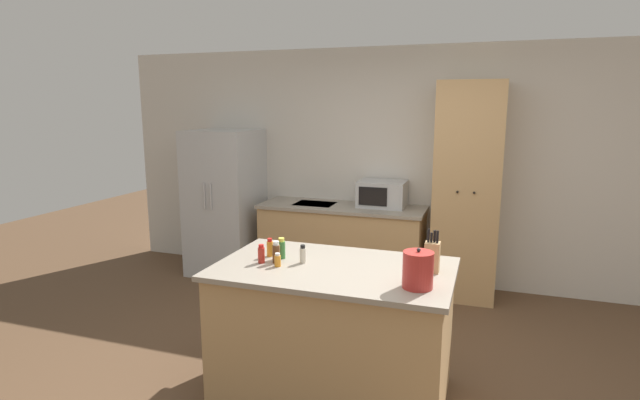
{
  "coord_description": "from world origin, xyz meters",
  "views": [
    {
      "loc": [
        0.74,
        -3.18,
        1.97
      ],
      "look_at": [
        -0.83,
        1.4,
        1.05
      ],
      "focal_mm": 28.0,
      "sensor_mm": 36.0,
      "label": 1
    }
  ],
  "objects_px": {
    "spice_bottle_tall_dark": "(278,260)",
    "spice_bottle_green_herb": "(270,248)",
    "pantry_cabinet": "(467,192)",
    "spice_bottle_short_red": "(281,249)",
    "knife_block": "(432,256)",
    "kettle": "(418,270)",
    "spice_bottle_pale_salt": "(276,253)",
    "spice_bottle_orange_cap": "(261,254)",
    "spice_bottle_amber_oil": "(303,255)",
    "refrigerator": "(225,202)",
    "microwave": "(382,194)"
  },
  "relations": [
    {
      "from": "spice_bottle_tall_dark",
      "to": "spice_bottle_green_herb",
      "type": "bearing_deg",
      "value": 126.8
    },
    {
      "from": "pantry_cabinet",
      "to": "spice_bottle_short_red",
      "type": "distance_m",
      "value": 2.42
    },
    {
      "from": "knife_block",
      "to": "spice_bottle_tall_dark",
      "type": "height_order",
      "value": "knife_block"
    },
    {
      "from": "knife_block",
      "to": "spice_bottle_tall_dark",
      "type": "xyz_separation_m",
      "value": [
        -0.98,
        -0.22,
        -0.06
      ]
    },
    {
      "from": "spice_bottle_short_red",
      "to": "kettle",
      "type": "height_order",
      "value": "kettle"
    },
    {
      "from": "spice_bottle_pale_salt",
      "to": "spice_bottle_orange_cap",
      "type": "distance_m",
      "value": 0.1
    },
    {
      "from": "kettle",
      "to": "spice_bottle_amber_oil",
      "type": "bearing_deg",
      "value": 164.79
    },
    {
      "from": "refrigerator",
      "to": "spice_bottle_amber_oil",
      "type": "bearing_deg",
      "value": -49.53
    },
    {
      "from": "refrigerator",
      "to": "spice_bottle_tall_dark",
      "type": "relative_size",
      "value": 18.58
    },
    {
      "from": "spice_bottle_pale_salt",
      "to": "kettle",
      "type": "distance_m",
      "value": 0.99
    },
    {
      "from": "spice_bottle_pale_salt",
      "to": "spice_bottle_short_red",
      "type": "bearing_deg",
      "value": 93.02
    },
    {
      "from": "spice_bottle_tall_dark",
      "to": "spice_bottle_short_red",
      "type": "xyz_separation_m",
      "value": [
        -0.05,
        0.17,
        0.03
      ]
    },
    {
      "from": "spice_bottle_short_red",
      "to": "spice_bottle_amber_oil",
      "type": "height_order",
      "value": "spice_bottle_short_red"
    },
    {
      "from": "microwave",
      "to": "spice_bottle_amber_oil",
      "type": "relative_size",
      "value": 4.01
    },
    {
      "from": "spice_bottle_tall_dark",
      "to": "spice_bottle_amber_oil",
      "type": "relative_size",
      "value": 0.72
    },
    {
      "from": "refrigerator",
      "to": "knife_block",
      "type": "bearing_deg",
      "value": -37.13
    },
    {
      "from": "spice_bottle_amber_oil",
      "to": "spice_bottle_tall_dark",
      "type": "bearing_deg",
      "value": -136.92
    },
    {
      "from": "spice_bottle_tall_dark",
      "to": "spice_bottle_pale_salt",
      "type": "bearing_deg",
      "value": 119.73
    },
    {
      "from": "spice_bottle_tall_dark",
      "to": "spice_bottle_amber_oil",
      "type": "distance_m",
      "value": 0.18
    },
    {
      "from": "spice_bottle_short_red",
      "to": "spice_bottle_pale_salt",
      "type": "relative_size",
      "value": 0.99
    },
    {
      "from": "refrigerator",
      "to": "spice_bottle_short_red",
      "type": "height_order",
      "value": "refrigerator"
    },
    {
      "from": "pantry_cabinet",
      "to": "spice_bottle_tall_dark",
      "type": "bearing_deg",
      "value": -115.25
    },
    {
      "from": "refrigerator",
      "to": "knife_block",
      "type": "relative_size",
      "value": 6.03
    },
    {
      "from": "spice_bottle_short_red",
      "to": "spice_bottle_orange_cap",
      "type": "height_order",
      "value": "spice_bottle_short_red"
    },
    {
      "from": "spice_bottle_amber_oil",
      "to": "spice_bottle_orange_cap",
      "type": "relative_size",
      "value": 0.99
    },
    {
      "from": "knife_block",
      "to": "spice_bottle_tall_dark",
      "type": "bearing_deg",
      "value": -167.3
    },
    {
      "from": "microwave",
      "to": "spice_bottle_orange_cap",
      "type": "distance_m",
      "value": 2.35
    },
    {
      "from": "spice_bottle_tall_dark",
      "to": "spice_bottle_amber_oil",
      "type": "xyz_separation_m",
      "value": [
        0.13,
        0.12,
        0.02
      ]
    },
    {
      "from": "knife_block",
      "to": "spice_bottle_tall_dark",
      "type": "distance_m",
      "value": 1.0
    },
    {
      "from": "microwave",
      "to": "pantry_cabinet",
      "type": "bearing_deg",
      "value": -3.8
    },
    {
      "from": "refrigerator",
      "to": "kettle",
      "type": "relative_size",
      "value": 7.02
    },
    {
      "from": "microwave",
      "to": "knife_block",
      "type": "distance_m",
      "value": 2.28
    },
    {
      "from": "spice_bottle_short_red",
      "to": "spice_bottle_orange_cap",
      "type": "xyz_separation_m",
      "value": [
        -0.09,
        -0.14,
        -0.01
      ]
    },
    {
      "from": "spice_bottle_pale_salt",
      "to": "spice_bottle_orange_cap",
      "type": "xyz_separation_m",
      "value": [
        -0.09,
        -0.04,
        -0.01
      ]
    },
    {
      "from": "pantry_cabinet",
      "to": "knife_block",
      "type": "bearing_deg",
      "value": -92.98
    },
    {
      "from": "pantry_cabinet",
      "to": "spice_bottle_pale_salt",
      "type": "distance_m",
      "value": 2.5
    },
    {
      "from": "refrigerator",
      "to": "spice_bottle_amber_oil",
      "type": "height_order",
      "value": "refrigerator"
    },
    {
      "from": "spice_bottle_tall_dark",
      "to": "spice_bottle_short_red",
      "type": "distance_m",
      "value": 0.18
    },
    {
      "from": "spice_bottle_tall_dark",
      "to": "spice_bottle_short_red",
      "type": "height_order",
      "value": "spice_bottle_short_red"
    },
    {
      "from": "spice_bottle_orange_cap",
      "to": "kettle",
      "type": "height_order",
      "value": "kettle"
    },
    {
      "from": "microwave",
      "to": "spice_bottle_orange_cap",
      "type": "xyz_separation_m",
      "value": [
        -0.34,
        -2.33,
        -0.05
      ]
    },
    {
      "from": "refrigerator",
      "to": "kettle",
      "type": "xyz_separation_m",
      "value": [
        2.58,
        -2.3,
        0.18
      ]
    },
    {
      "from": "spice_bottle_pale_salt",
      "to": "kettle",
      "type": "height_order",
      "value": "kettle"
    },
    {
      "from": "spice_bottle_short_red",
      "to": "spice_bottle_green_herb",
      "type": "xyz_separation_m",
      "value": [
        -0.1,
        0.02,
        -0.01
      ]
    },
    {
      "from": "microwave",
      "to": "knife_block",
      "type": "relative_size",
      "value": 1.8
    },
    {
      "from": "refrigerator",
      "to": "spice_bottle_pale_salt",
      "type": "bearing_deg",
      "value": -53.08
    },
    {
      "from": "microwave",
      "to": "spice_bottle_tall_dark",
      "type": "bearing_deg",
      "value": -94.89
    },
    {
      "from": "spice_bottle_tall_dark",
      "to": "spice_bottle_pale_salt",
      "type": "relative_size",
      "value": 0.61
    },
    {
      "from": "spice_bottle_pale_salt",
      "to": "refrigerator",
      "type": "bearing_deg",
      "value": 126.92
    },
    {
      "from": "knife_block",
      "to": "spice_bottle_short_red",
      "type": "xyz_separation_m",
      "value": [
        -1.02,
        -0.05,
        -0.04
      ]
    }
  ]
}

